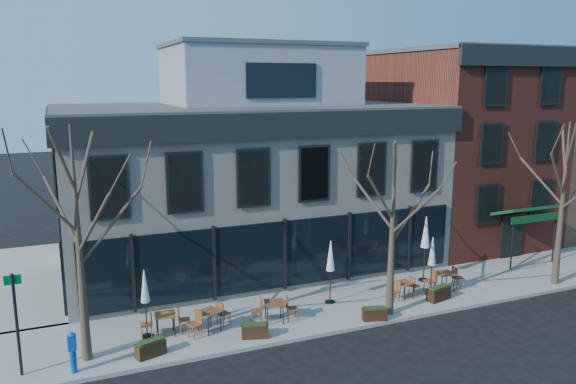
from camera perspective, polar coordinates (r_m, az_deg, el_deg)
name	(u,v)px	position (r m, az deg, el deg)	size (l,w,h in m)	color
ground	(284,294)	(25.51, -0.40, -10.36)	(120.00, 120.00, 0.00)	black
sidewalk_front	(372,299)	(25.07, 8.52, -10.70)	(33.50, 4.70, 0.15)	gray
sidewalk_side	(14,283)	(29.56, -26.10, -8.32)	(4.50, 12.00, 0.15)	gray
corner_building	(248,173)	(28.88, -4.09, 1.91)	(18.39, 10.39, 11.10)	beige
red_brick_building	(454,145)	(34.97, 16.52, 4.61)	(8.20, 11.78, 11.18)	maroon
bg_building	(563,146)	(42.70, 26.12, 4.19)	(12.00, 12.00, 10.00)	#8C664C
tree_corner	(79,242)	(19.46, -20.46, -4.81)	(3.93, 3.98, 7.92)	#382B21
tree_mid	(393,226)	(22.38, 10.59, -3.44)	(3.50, 3.55, 7.04)	#382B21
tree_right	(563,202)	(28.20, 26.12, -0.90)	(3.72, 3.77, 7.48)	#382B21
sign_pole	(16,319)	(19.92, -25.88, -11.49)	(0.50, 0.10, 3.40)	black
call_box	(73,351)	(19.90, -21.04, -14.81)	(0.28, 0.28, 1.42)	#0E48B8
cafe_set_0	(165,322)	(21.74, -12.35, -12.73)	(1.88, 0.82, 0.98)	brown
cafe_set_1	(209,318)	(21.71, -7.99, -12.61)	(1.88, 1.20, 0.98)	brown
cafe_set_2	(274,309)	(22.30, -1.40, -11.81)	(1.93, 0.91, 0.99)	brown
cafe_set_4	(405,288)	(25.07, 11.75, -9.55)	(1.68, 0.78, 0.86)	brown
cafe_set_5	(444,279)	(26.34, 15.59, -8.52)	(1.97, 0.85, 1.02)	brown
umbrella_0	(145,290)	(21.21, -14.34, -9.60)	(0.41, 0.41, 2.58)	black
umbrella_2	(331,259)	(23.66, 4.35, -6.83)	(0.43, 0.43, 2.72)	black
umbrella_3	(432,254)	(25.21, 14.44, -6.16)	(0.42, 0.42, 2.63)	black
umbrella_4	(426,236)	(26.82, 13.80, -4.33)	(0.50, 0.50, 3.11)	black
planter_0	(151,348)	(20.41, -13.79, -15.14)	(1.09, 0.72, 0.57)	#302210
planter_1	(255,330)	(21.15, -3.39, -13.87)	(1.05, 0.66, 0.55)	black
planter_2	(374,314)	(22.78, 8.78, -12.10)	(1.02, 0.63, 0.53)	black
planter_3	(439,293)	(25.24, 15.08, -9.91)	(1.16, 0.65, 0.61)	black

